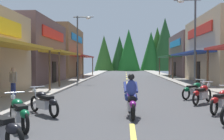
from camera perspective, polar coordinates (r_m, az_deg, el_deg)
ground at (r=24.57m, az=3.55°, el=-3.08°), size 9.13×80.73×0.10m
sidewalk_left at (r=25.18m, az=-9.66°, el=-2.73°), size 2.37×80.73×0.12m
sidewalk_right at (r=25.28m, az=16.72°, el=-2.76°), size 2.37×80.73×0.12m
centerline_dashes at (r=27.53m, az=3.50°, el=-2.46°), size 0.16×54.96×0.01m
storefront_left_middle at (r=25.43m, az=-22.30°, el=3.77°), size 10.17×9.37×5.94m
storefront_left_far at (r=35.63m, az=-12.99°, el=3.95°), size 8.08×10.34×6.89m
storefront_right_far at (r=37.79m, az=20.88°, el=3.15°), size 10.66×10.21×6.09m
streetlamp_left at (r=24.95m, az=-7.33°, el=6.90°), size 1.99×0.30×6.63m
streetlamp_right at (r=19.48m, az=17.83°, el=8.51°), size 1.99×0.30×6.73m
motorcycle_parked_right_3 at (r=10.71m, az=23.91°, el=-6.35°), size 1.48×1.68×1.04m
motorcycle_parked_right_4 at (r=12.73m, az=20.06°, el=-5.07°), size 1.43×1.72×1.04m
motorcycle_parked_right_5 at (r=14.25m, az=18.47°, el=-4.36°), size 1.73×1.41×1.04m
motorcycle_parked_left_1 at (r=7.94m, az=-20.66°, el=-9.06°), size 1.35×1.78×1.04m
motorcycle_parked_left_2 at (r=9.71m, az=-15.40°, el=-7.08°), size 1.61×1.55×1.04m
rider_cruising_lead at (r=9.09m, az=4.43°, el=-6.56°), size 0.60×2.14×1.57m
pedestrian_by_shop at (r=14.41m, az=-21.81°, el=-2.30°), size 0.52×0.39×1.71m
treeline_backdrop at (r=66.66m, az=8.04°, el=4.82°), size 22.52×9.73×13.98m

